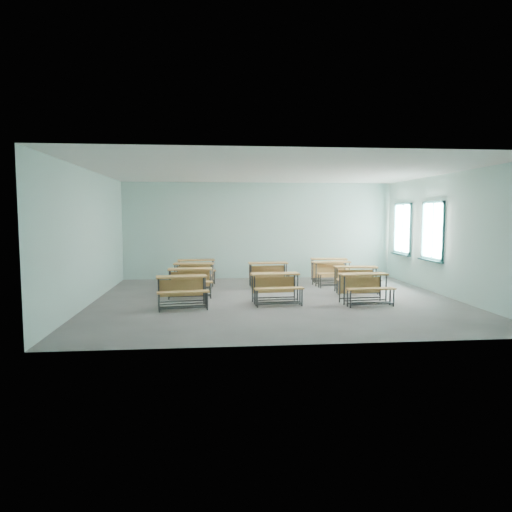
{
  "coord_description": "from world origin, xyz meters",
  "views": [
    {
      "loc": [
        -1.59,
        -11.22,
        2.13
      ],
      "look_at": [
        -0.38,
        1.2,
        1.0
      ],
      "focal_mm": 32.0,
      "sensor_mm": 36.0,
      "label": 1
    }
  ],
  "objects_px": {
    "desk_unit_r0c0": "(182,287)",
    "desk_unit_r3c0": "(196,267)",
    "desk_unit_r0c2": "(365,284)",
    "desk_unit_r1c0": "(190,278)",
    "desk_unit_r0c1": "(276,283)",
    "desk_unit_r3c2": "(329,266)",
    "desk_unit_r1c2": "(356,275)",
    "desk_unit_r2c0": "(193,272)",
    "desk_unit_r2c2": "(332,270)",
    "desk_unit_r2c1": "(269,271)"
  },
  "relations": [
    {
      "from": "desk_unit_r2c0",
      "to": "desk_unit_r2c1",
      "type": "xyz_separation_m",
      "value": [
        2.2,
        0.01,
        0.0
      ]
    },
    {
      "from": "desk_unit_r0c1",
      "to": "desk_unit_r0c2",
      "type": "bearing_deg",
      "value": -11.19
    },
    {
      "from": "desk_unit_r0c1",
      "to": "desk_unit_r2c1",
      "type": "height_order",
      "value": "same"
    },
    {
      "from": "desk_unit_r2c2",
      "to": "desk_unit_r3c0",
      "type": "distance_m",
      "value": 4.22
    },
    {
      "from": "desk_unit_r3c2",
      "to": "desk_unit_r1c2",
      "type": "bearing_deg",
      "value": -81.18
    },
    {
      "from": "desk_unit_r2c1",
      "to": "desk_unit_r2c2",
      "type": "bearing_deg",
      "value": 0.3
    },
    {
      "from": "desk_unit_r0c0",
      "to": "desk_unit_r3c2",
      "type": "relative_size",
      "value": 1.02
    },
    {
      "from": "desk_unit_r0c0",
      "to": "desk_unit_r3c0",
      "type": "xyz_separation_m",
      "value": [
        0.2,
        3.85,
        0.0
      ]
    },
    {
      "from": "desk_unit_r1c2",
      "to": "desk_unit_r3c0",
      "type": "bearing_deg",
      "value": 157.59
    },
    {
      "from": "desk_unit_r0c0",
      "to": "desk_unit_r3c0",
      "type": "height_order",
      "value": "same"
    },
    {
      "from": "desk_unit_r0c1",
      "to": "desk_unit_r2c0",
      "type": "distance_m",
      "value": 3.25
    },
    {
      "from": "desk_unit_r2c1",
      "to": "desk_unit_r3c0",
      "type": "bearing_deg",
      "value": 151.94
    },
    {
      "from": "desk_unit_r1c0",
      "to": "desk_unit_r1c2",
      "type": "bearing_deg",
      "value": -0.87
    },
    {
      "from": "desk_unit_r1c2",
      "to": "desk_unit_r3c2",
      "type": "bearing_deg",
      "value": 99.15
    },
    {
      "from": "desk_unit_r2c0",
      "to": "desk_unit_r2c1",
      "type": "distance_m",
      "value": 2.2
    },
    {
      "from": "desk_unit_r1c0",
      "to": "desk_unit_r1c2",
      "type": "distance_m",
      "value": 4.48
    },
    {
      "from": "desk_unit_r0c2",
      "to": "desk_unit_r2c0",
      "type": "xyz_separation_m",
      "value": [
        -4.18,
        2.76,
        0.0
      ]
    },
    {
      "from": "desk_unit_r1c2",
      "to": "desk_unit_r0c0",
      "type": "bearing_deg",
      "value": -156.27
    },
    {
      "from": "desk_unit_r3c0",
      "to": "desk_unit_r1c0",
      "type": "bearing_deg",
      "value": -96.74
    },
    {
      "from": "desk_unit_r3c2",
      "to": "desk_unit_r2c1",
      "type": "bearing_deg",
      "value": -148.29
    },
    {
      "from": "desk_unit_r0c0",
      "to": "desk_unit_r1c2",
      "type": "relative_size",
      "value": 1.02
    },
    {
      "from": "desk_unit_r0c1",
      "to": "desk_unit_r1c2",
      "type": "bearing_deg",
      "value": 23.03
    },
    {
      "from": "desk_unit_r2c1",
      "to": "desk_unit_r3c0",
      "type": "distance_m",
      "value": 2.4
    },
    {
      "from": "desk_unit_r0c1",
      "to": "desk_unit_r1c0",
      "type": "relative_size",
      "value": 1.03
    },
    {
      "from": "desk_unit_r1c2",
      "to": "desk_unit_r2c1",
      "type": "xyz_separation_m",
      "value": [
        -2.25,
        1.28,
        0.0
      ]
    },
    {
      "from": "desk_unit_r1c2",
      "to": "desk_unit_r3c2",
      "type": "height_order",
      "value": "same"
    },
    {
      "from": "desk_unit_r0c1",
      "to": "desk_unit_r3c2",
      "type": "bearing_deg",
      "value": 53.53
    },
    {
      "from": "desk_unit_r3c0",
      "to": "desk_unit_r3c2",
      "type": "distance_m",
      "value": 4.26
    },
    {
      "from": "desk_unit_r0c2",
      "to": "desk_unit_r2c2",
      "type": "relative_size",
      "value": 0.98
    },
    {
      "from": "desk_unit_r0c2",
      "to": "desk_unit_r1c0",
      "type": "bearing_deg",
      "value": 156.49
    },
    {
      "from": "desk_unit_r2c0",
      "to": "desk_unit_r1c2",
      "type": "bearing_deg",
      "value": -8.68
    },
    {
      "from": "desk_unit_r3c0",
      "to": "desk_unit_r2c1",
      "type": "bearing_deg",
      "value": -31.0
    },
    {
      "from": "desk_unit_r1c0",
      "to": "desk_unit_r2c0",
      "type": "bearing_deg",
      "value": 87.19
    },
    {
      "from": "desk_unit_r0c0",
      "to": "desk_unit_r1c0",
      "type": "height_order",
      "value": "same"
    },
    {
      "from": "desk_unit_r0c0",
      "to": "desk_unit_r0c2",
      "type": "distance_m",
      "value": 4.33
    },
    {
      "from": "desk_unit_r0c2",
      "to": "desk_unit_r1c0",
      "type": "height_order",
      "value": "same"
    },
    {
      "from": "desk_unit_r2c2",
      "to": "desk_unit_r3c2",
      "type": "xyz_separation_m",
      "value": [
        0.16,
        0.97,
        0.0
      ]
    },
    {
      "from": "desk_unit_r0c2",
      "to": "desk_unit_r1c0",
      "type": "relative_size",
      "value": 1.03
    },
    {
      "from": "desk_unit_r0c1",
      "to": "desk_unit_r3c0",
      "type": "bearing_deg",
      "value": 115.21
    },
    {
      "from": "desk_unit_r2c1",
      "to": "desk_unit_r3c2",
      "type": "relative_size",
      "value": 0.96
    },
    {
      "from": "desk_unit_r0c1",
      "to": "desk_unit_r0c0",
      "type": "bearing_deg",
      "value": -177.24
    },
    {
      "from": "desk_unit_r0c2",
      "to": "desk_unit_r3c0",
      "type": "relative_size",
      "value": 1.0
    },
    {
      "from": "desk_unit_r3c0",
      "to": "desk_unit_r3c2",
      "type": "xyz_separation_m",
      "value": [
        4.26,
        -0.02,
        0.0
      ]
    },
    {
      "from": "desk_unit_r2c2",
      "to": "desk_unit_r0c0",
      "type": "bearing_deg",
      "value": -153.25
    },
    {
      "from": "desk_unit_r0c2",
      "to": "desk_unit_r0c1",
      "type": "bearing_deg",
      "value": 168.56
    },
    {
      "from": "desk_unit_r2c0",
      "to": "desk_unit_r3c2",
      "type": "height_order",
      "value": "same"
    },
    {
      "from": "desk_unit_r2c2",
      "to": "desk_unit_r3c2",
      "type": "distance_m",
      "value": 0.99
    },
    {
      "from": "desk_unit_r1c0",
      "to": "desk_unit_r2c0",
      "type": "distance_m",
      "value": 1.31
    },
    {
      "from": "desk_unit_r0c2",
      "to": "desk_unit_r3c2",
      "type": "relative_size",
      "value": 0.99
    },
    {
      "from": "desk_unit_r0c2",
      "to": "desk_unit_r2c2",
      "type": "bearing_deg",
      "value": 86.15
    }
  ]
}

